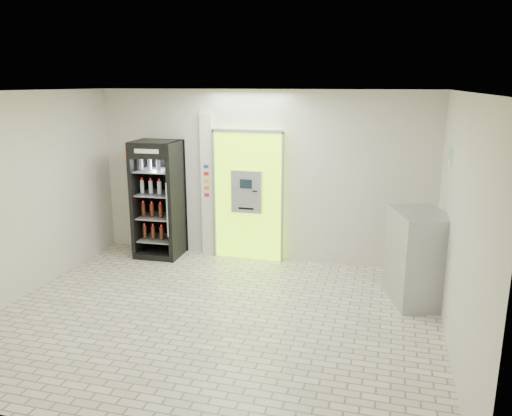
% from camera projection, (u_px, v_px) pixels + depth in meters
% --- Properties ---
extents(ground, '(6.00, 6.00, 0.00)m').
position_uv_depth(ground, '(214.00, 316.00, 6.81)').
color(ground, beige).
rests_on(ground, ground).
extents(room_shell, '(6.00, 6.00, 6.00)m').
position_uv_depth(room_shell, '(211.00, 184.00, 6.36)').
color(room_shell, beige).
rests_on(room_shell, ground).
extents(atm_assembly, '(1.30, 0.24, 2.33)m').
position_uv_depth(atm_assembly, '(248.00, 195.00, 8.84)').
color(atm_assembly, '#97E90D').
rests_on(atm_assembly, ground).
extents(pillar, '(0.22, 0.11, 2.60)m').
position_uv_depth(pillar, '(208.00, 185.00, 9.04)').
color(pillar, silver).
rests_on(pillar, ground).
extents(beverage_cooler, '(0.82, 0.77, 2.11)m').
position_uv_depth(beverage_cooler, '(159.00, 201.00, 9.04)').
color(beverage_cooler, black).
rests_on(beverage_cooler, ground).
extents(steel_cabinet, '(0.95, 1.16, 1.34)m').
position_uv_depth(steel_cabinet, '(417.00, 257.00, 7.16)').
color(steel_cabinet, '#9D9FA4').
rests_on(steel_cabinet, ground).
extents(exit_sign, '(0.02, 0.22, 0.26)m').
position_uv_depth(exit_sign, '(450.00, 156.00, 6.85)').
color(exit_sign, white).
rests_on(exit_sign, room_shell).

